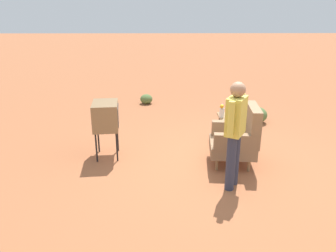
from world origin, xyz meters
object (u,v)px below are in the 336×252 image
(tv_on_stand, at_px, (106,116))
(soda_can_red, at_px, (230,110))
(soda_can_blue, at_px, (236,113))
(flower_vase, at_px, (222,110))
(side_table, at_px, (233,120))
(person_standing, at_px, (235,129))
(armchair, at_px, (239,138))
(bottle_tall_amber, at_px, (241,107))

(tv_on_stand, relative_size, soda_can_red, 8.44)
(soda_can_red, relative_size, soda_can_blue, 1.00)
(soda_can_blue, xyz_separation_m, flower_vase, (0.08, -0.29, 0.09))
(soda_can_red, height_order, soda_can_blue, same)
(tv_on_stand, bearing_deg, side_table, 102.37)
(side_table, xyz_separation_m, flower_vase, (0.06, -0.24, 0.23))
(side_table, bearing_deg, soda_can_blue, 110.79)
(person_standing, height_order, soda_can_red, person_standing)
(armchair, height_order, bottle_tall_amber, armchair)
(person_standing, bearing_deg, tv_on_stand, -118.52)
(armchair, height_order, flower_vase, armchair)
(armchair, distance_m, person_standing, 0.92)
(soda_can_blue, bearing_deg, person_standing, -12.52)
(soda_can_blue, relative_size, bottle_tall_amber, 0.41)
(soda_can_blue, bearing_deg, armchair, -7.83)
(soda_can_blue, relative_size, flower_vase, 0.46)
(tv_on_stand, bearing_deg, flower_vase, 102.22)
(soda_can_red, relative_size, bottle_tall_amber, 0.41)
(armchair, relative_size, tv_on_stand, 1.03)
(bottle_tall_amber, bearing_deg, side_table, -52.03)
(soda_can_red, bearing_deg, flower_vase, -36.72)
(side_table, distance_m, person_standing, 1.74)
(side_table, distance_m, tv_on_stand, 2.47)
(tv_on_stand, distance_m, flower_vase, 2.20)
(soda_can_blue, distance_m, flower_vase, 0.31)
(armchair, height_order, tv_on_stand, armchair)
(person_standing, relative_size, soda_can_blue, 13.44)
(side_table, relative_size, bottle_tall_amber, 1.98)
(flower_vase, bearing_deg, bottle_tall_amber, 115.16)
(side_table, xyz_separation_m, bottle_tall_amber, (-0.14, 0.18, 0.24))
(tv_on_stand, bearing_deg, person_standing, 61.48)
(tv_on_stand, height_order, bottle_tall_amber, tv_on_stand)
(tv_on_stand, xyz_separation_m, soda_can_blue, (-0.54, 2.44, -0.13))
(side_table, bearing_deg, armchair, -4.94)
(flower_vase, bearing_deg, soda_can_blue, 104.89)
(tv_on_stand, height_order, soda_can_blue, tv_on_stand)
(soda_can_blue, distance_m, bottle_tall_amber, 0.20)
(person_standing, distance_m, soda_can_red, 1.93)
(soda_can_red, xyz_separation_m, soda_can_blue, (0.22, 0.07, 0.00))
(tv_on_stand, distance_m, soda_can_blue, 2.51)
(person_standing, relative_size, bottle_tall_amber, 5.47)
(side_table, height_order, tv_on_stand, tv_on_stand)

